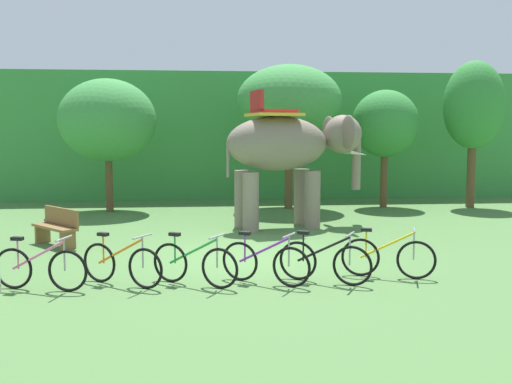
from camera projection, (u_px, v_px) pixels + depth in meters
The scene contains 14 objects.
ground_plane at pixel (245, 258), 12.18m from camera, with size 80.00×80.00×0.00m, color #4C753D.
foliage_hedge at pixel (224, 136), 25.19m from camera, with size 36.00×6.00×4.99m, color #3D8E42.
tree_right at pixel (108, 120), 18.87m from camera, with size 3.18×3.18×4.41m.
tree_center_left at pixel (289, 101), 19.61m from camera, with size 3.59×3.59×4.95m.
tree_center at pixel (385, 124), 20.07m from camera, with size 2.32×2.32×4.13m.
tree_left at pixel (474, 106), 19.96m from camera, with size 2.06×2.06×5.12m.
elephant at pixel (289, 149), 15.89m from camera, with size 4.25×2.48×3.78m.
bike_pink at pixel (40, 268), 9.64m from camera, with size 1.66×0.62×0.92m.
bike_orange at pixel (122, 264), 9.95m from camera, with size 1.50×0.92×0.92m.
bike_green at pixel (194, 264), 9.95m from camera, with size 1.50×0.91×0.92m.
bike_purple at pixel (265, 262), 10.05m from camera, with size 1.49×0.93×0.92m.
bike_black at pixel (324, 261), 10.12m from camera, with size 1.52×0.88×0.92m.
bike_yellow at pixel (388, 257), 10.49m from camera, with size 1.64×0.69×0.92m.
wooden_bench at pixel (57, 226), 13.42m from camera, with size 1.31×1.39×0.89m.
Camera 1 is at (-0.81, -11.94, 2.67)m, focal length 40.19 mm.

